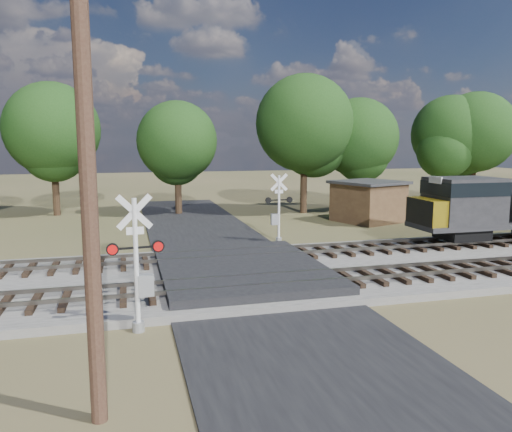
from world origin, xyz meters
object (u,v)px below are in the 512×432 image
object	(u,v)px
crossing_signal_near	(140,275)
crossing_signal_far	(277,214)
utility_pole	(87,165)
equipment_shed	(368,201)

from	to	relation	value
crossing_signal_near	crossing_signal_far	bearing A→B (deg)	50.82
crossing_signal_far	utility_pole	size ratio (longest dim) A/B	0.40
crossing_signal_far	equipment_shed	distance (m)	10.63
equipment_shed	utility_pole	bearing A→B (deg)	-148.09
crossing_signal_near	utility_pole	distance (m)	6.29
crossing_signal_near	crossing_signal_far	xyz separation A→B (m)	(8.31, 12.40, -0.11)
crossing_signal_far	crossing_signal_near	bearing A→B (deg)	58.84
crossing_signal_near	crossing_signal_far	size ratio (longest dim) A/B	1.06
crossing_signal_near	equipment_shed	bearing A→B (deg)	41.26
crossing_signal_far	utility_pole	world-z (taller)	utility_pole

